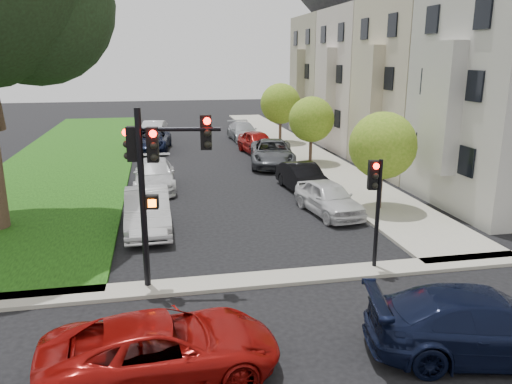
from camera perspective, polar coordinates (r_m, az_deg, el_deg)
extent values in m
plane|color=black|center=(13.73, 4.20, -13.51)|extent=(140.00, 140.00, 0.00)
cube|color=black|center=(36.63, -20.07, 3.94)|extent=(8.00, 44.00, 0.12)
cube|color=#9B9B90|center=(37.56, 4.46, 5.07)|extent=(3.50, 44.00, 0.12)
cube|color=#9B9B90|center=(15.43, 2.21, -9.85)|extent=(60.00, 1.00, 0.12)
cube|color=#ADADA8|center=(23.05, 20.30, 9.03)|extent=(0.70, 2.20, 5.50)
cube|color=black|center=(23.14, 21.18, 11.47)|extent=(0.08, 3.60, 6.00)
cube|color=tan|center=(31.41, 19.36, 11.41)|extent=(7.00, 7.40, 10.00)
cube|color=tan|center=(29.69, 12.74, 10.74)|extent=(0.70, 2.20, 5.50)
cube|color=black|center=(29.76, 13.39, 12.64)|extent=(0.08, 3.60, 6.00)
cube|color=#BCB2A4|center=(38.07, 13.60, 12.32)|extent=(7.00, 7.40, 10.00)
cube|color=#BCB2A4|center=(36.66, 7.95, 11.72)|extent=(0.70, 2.20, 5.50)
cube|color=black|center=(36.72, 8.47, 13.27)|extent=(0.08, 3.60, 6.00)
cube|color=gray|center=(44.99, 9.55, 12.89)|extent=(7.00, 7.40, 10.00)
cube|color=gray|center=(43.81, 4.69, 12.34)|extent=(0.70, 2.20, 5.50)
cube|color=black|center=(43.86, 5.11, 13.64)|extent=(0.08, 3.60, 6.00)
sphere|color=#213D1E|center=(21.73, -24.12, 18.98)|extent=(6.05, 6.05, 6.05)
cylinder|color=#33231B|center=(22.62, 13.97, 0.50)|extent=(0.21, 0.21, 2.08)
sphere|color=#4D7E17|center=(22.23, 14.28, 5.18)|extent=(2.91, 2.91, 2.91)
cylinder|color=#33231B|center=(31.93, 6.25, 4.99)|extent=(0.20, 0.20, 2.03)
sphere|color=#4D7E17|center=(31.67, 6.35, 8.25)|extent=(2.85, 2.85, 2.85)
cylinder|color=#33231B|center=(39.54, 2.78, 7.15)|extent=(0.22, 0.22, 2.24)
sphere|color=#4D7E17|center=(39.31, 2.82, 10.06)|extent=(3.13, 3.13, 3.13)
cylinder|color=black|center=(14.35, -12.80, -1.16)|extent=(0.21, 0.21, 5.28)
cylinder|color=black|center=(13.94, -8.67, 7.11)|extent=(2.22, 0.47, 0.12)
cube|color=black|center=(13.99, -11.73, 5.31)|extent=(0.34, 0.31, 0.96)
cube|color=black|center=(14.00, -5.73, 6.82)|extent=(0.34, 0.31, 0.96)
cube|color=black|center=(14.25, -13.98, 5.36)|extent=(0.31, 0.34, 0.96)
sphere|color=#FF0C05|center=(13.79, -11.80, 6.53)|extent=(0.20, 0.20, 0.20)
sphere|color=black|center=(13.89, -11.66, 3.89)|extent=(0.20, 0.20, 0.20)
cube|color=black|center=(14.34, -11.79, -1.11)|extent=(0.39, 0.31, 0.39)
cube|color=#FF5905|center=(14.21, -11.79, -1.27)|extent=(0.22, 0.03, 0.22)
cylinder|color=black|center=(16.02, 13.70, -2.67)|extent=(0.16, 0.16, 3.59)
cube|color=black|center=(15.58, 13.21, 1.91)|extent=(0.33, 0.30, 0.90)
sphere|color=#FF0C05|center=(15.39, 13.50, 2.88)|extent=(0.19, 0.19, 0.19)
imported|color=maroon|center=(11.09, -10.67, -17.16)|extent=(5.16, 2.73, 1.38)
imported|color=black|center=(12.68, 24.73, -13.59)|extent=(5.64, 3.21, 1.54)
imported|color=silver|center=(21.71, 8.30, -0.69)|extent=(2.27, 4.43, 1.44)
imported|color=black|center=(25.32, 5.38, 1.64)|extent=(1.94, 4.41, 1.41)
imported|color=#3F4247|center=(31.42, 1.85, 4.50)|extent=(3.59, 6.09, 1.59)
imported|color=maroon|center=(35.26, 0.18, 5.68)|extent=(2.50, 4.90, 1.60)
imported|color=#999BA0|center=(41.14, -1.47, 6.93)|extent=(2.26, 5.11, 1.46)
imported|color=silver|center=(19.93, -12.31, -2.09)|extent=(1.80, 4.86, 1.59)
imported|color=silver|center=(26.22, -11.52, 1.94)|extent=(2.08, 5.07, 1.47)
imported|color=black|center=(37.07, -11.91, 5.77)|extent=(3.15, 5.77, 1.54)
imported|color=silver|center=(41.85, -11.64, 6.84)|extent=(2.42, 4.95, 1.56)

